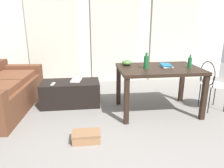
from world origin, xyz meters
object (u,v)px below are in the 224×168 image
at_px(couch, 0,93).
at_px(bottle_near, 146,62).
at_px(craft_table, 159,73).
at_px(shoebox, 86,137).
at_px(coffee_table, 71,93).
at_px(magazine, 76,80).
at_px(wire_chair, 211,80).
at_px(tv_remote_primary, 53,84).
at_px(bowl, 127,63).
at_px(bottle_far, 190,62).
at_px(book_stack, 166,65).

bearing_deg(couch, bottle_near, -10.21).
relative_size(craft_table, shoebox, 3.61).
distance_m(coffee_table, magazine, 0.26).
height_order(craft_table, bottle_near, bottle_near).
xyz_separation_m(wire_chair, tv_remote_primary, (-2.64, 0.37, -0.08)).
bearing_deg(bowl, bottle_far, -18.97).
xyz_separation_m(bottle_near, bowl, (-0.26, 0.28, -0.06)).
relative_size(couch, bowl, 11.22).
xyz_separation_m(couch, coffee_table, (1.18, 0.09, -0.09)).
height_order(tv_remote_primary, shoebox, tv_remote_primary).
relative_size(couch, coffee_table, 1.87).
relative_size(couch, wire_chair, 2.27).
bearing_deg(magazine, bottle_near, -18.28).
xyz_separation_m(book_stack, shoebox, (-1.32, -0.84, -0.72)).
relative_size(book_stack, tv_remote_primary, 1.84).
distance_m(coffee_table, bottle_near, 1.48).
xyz_separation_m(bottle_far, shoebox, (-1.66, -0.70, -0.78)).
distance_m(bottle_near, bowl, 0.38).
relative_size(bowl, shoebox, 0.48).
bearing_deg(shoebox, book_stack, 32.43).
height_order(bottle_far, shoebox, bottle_far).
distance_m(coffee_table, book_stack, 1.74).
xyz_separation_m(coffee_table, bottle_near, (1.23, -0.52, 0.65)).
height_order(bottle_near, bowl, bottle_near).
relative_size(craft_table, magazine, 4.69).
relative_size(wire_chair, magazine, 3.06).
bearing_deg(bowl, wire_chair, -10.74).
bearing_deg(coffee_table, shoebox, -78.34).
bearing_deg(bottle_near, wire_chair, 0.64).
distance_m(wire_chair, shoebox, 2.28).
bearing_deg(tv_remote_primary, couch, -174.82).
bearing_deg(couch, shoebox, -39.39).
distance_m(couch, book_stack, 2.83).
xyz_separation_m(coffee_table, bowl, (0.97, -0.24, 0.59)).
xyz_separation_m(couch, wire_chair, (3.54, -0.42, 0.22)).
relative_size(craft_table, tv_remote_primary, 8.90).
relative_size(wire_chair, bottle_near, 3.39).
bearing_deg(bowl, book_stack, -16.81).
bearing_deg(magazine, shoebox, -74.20).
relative_size(couch, craft_table, 1.48).
xyz_separation_m(wire_chair, book_stack, (-0.77, 0.08, 0.26)).
bearing_deg(bottle_far, bottle_near, 175.87).
height_order(bottle_near, magazine, bottle_near).
bearing_deg(wire_chair, bottle_far, -171.89).
height_order(bottle_far, magazine, bottle_far).
height_order(coffee_table, bowl, bowl).
height_order(couch, book_stack, book_stack).
bearing_deg(book_stack, wire_chair, -5.71).
relative_size(wire_chair, shoebox, 2.35).
distance_m(coffee_table, bottle_far, 2.10).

